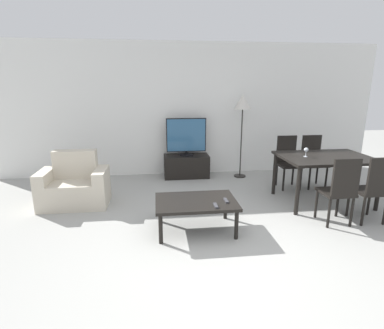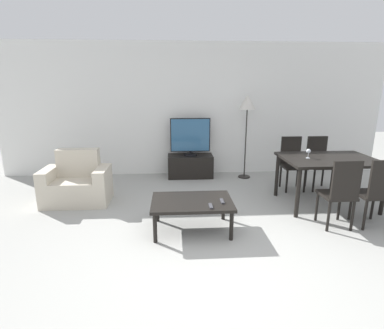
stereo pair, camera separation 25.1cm
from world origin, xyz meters
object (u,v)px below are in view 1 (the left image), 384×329
at_px(tv_stand, 186,166).
at_px(tv, 186,137).
at_px(dining_chair_far_left, 288,159).
at_px(remote_primary, 226,200).
at_px(dining_chair_near, 340,188).
at_px(wine_glass_left, 306,150).
at_px(dining_chair_far, 313,159).
at_px(coffee_table, 196,204).
at_px(dining_chair_near_right, 374,187).
at_px(armchair, 75,186).
at_px(floor_lamp, 243,106).
at_px(remote_secondary, 216,206).
at_px(dining_table, 325,161).

relative_size(tv_stand, tv, 1.14).
distance_m(dining_chair_far_left, remote_primary, 2.25).
height_order(dining_chair_near, wine_glass_left, dining_chair_near).
distance_m(tv_stand, dining_chair_far, 2.46).
distance_m(coffee_table, dining_chair_near_right, 2.42).
xyz_separation_m(remote_primary, wine_glass_left, (1.45, 0.82, 0.44)).
relative_size(coffee_table, dining_chair_near_right, 1.09).
distance_m(armchair, remote_primary, 2.46).
height_order(armchair, tv_stand, armchair).
bearing_deg(dining_chair_near, armchair, 162.61).
bearing_deg(armchair, dining_chair_near, -17.39).
distance_m(tv, floor_lamp, 1.28).
distance_m(tv, remote_primary, 2.52).
bearing_deg(dining_chair_near_right, floor_lamp, 116.80).
relative_size(tv_stand, remote_primary, 6.13).
height_order(remote_primary, wine_glass_left, wine_glass_left).
bearing_deg(coffee_table, armchair, 148.56).
bearing_deg(tv, remote_secondary, -87.87).
distance_m(dining_table, dining_chair_far_left, 0.86).
bearing_deg(dining_table, wine_glass_left, 179.59).
bearing_deg(dining_chair_far_left, coffee_table, -141.06).
bearing_deg(dining_chair_far_left, dining_chair_near, -90.00).
distance_m(dining_chair_far, remote_secondary, 2.83).
distance_m(dining_chair_near_right, remote_primary, 2.04).
distance_m(floor_lamp, remote_secondary, 2.88).
distance_m(dining_chair_far_left, wine_glass_left, 0.89).
relative_size(dining_chair_near_right, remote_primary, 6.34).
xyz_separation_m(dining_table, dining_chair_far, (0.24, 0.81, -0.16)).
distance_m(dining_table, wine_glass_left, 0.38).
relative_size(armchair, floor_lamp, 0.61).
xyz_separation_m(dining_chair_near, wine_glass_left, (-0.09, 0.81, 0.35)).
bearing_deg(coffee_table, remote_primary, -11.18).
distance_m(dining_chair_near, dining_chair_far_left, 1.62).
xyz_separation_m(floor_lamp, remote_secondary, (-1.02, -2.49, -1.03)).
bearing_deg(dining_chair_near, tv, 126.26).
relative_size(armchair, tv, 1.27).
xyz_separation_m(tv_stand, dining_chair_far, (2.30, -0.84, 0.29)).
xyz_separation_m(dining_chair_near, remote_primary, (-1.54, -0.00, -0.10)).
relative_size(armchair, dining_chair_far, 1.08).
height_order(dining_chair_near_right, floor_lamp, floor_lamp).
height_order(floor_lamp, remote_primary, floor_lamp).
bearing_deg(dining_chair_near_right, tv, 132.99).
bearing_deg(dining_chair_near_right, dining_chair_far_left, 106.76).
bearing_deg(tv_stand, remote_primary, -83.96).
distance_m(coffee_table, dining_chair_far, 2.87).
height_order(coffee_table, floor_lamp, floor_lamp).
xyz_separation_m(dining_chair_near, dining_chair_far_left, (0.00, 1.62, 0.00)).
distance_m(tv, dining_chair_near, 3.07).
xyz_separation_m(coffee_table, dining_chair_far, (2.41, 1.55, 0.15)).
relative_size(dining_chair_far, remote_secondary, 6.34).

